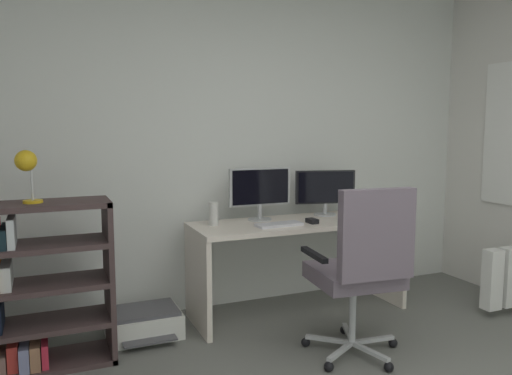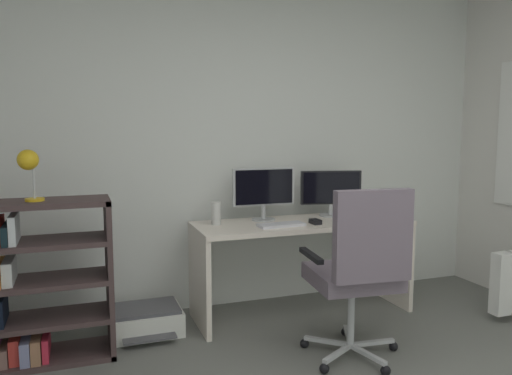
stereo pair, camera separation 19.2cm
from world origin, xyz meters
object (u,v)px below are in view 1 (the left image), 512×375
at_px(office_chair, 362,264).
at_px(desk_lamp, 27,165).
at_px(bookshelf, 20,293).
at_px(printer, 144,323).
at_px(desk, 299,244).
at_px(monitor_secondary, 325,189).
at_px(desktop_speaker, 214,214).
at_px(monitor_main, 260,189).
at_px(keyboard, 279,225).
at_px(computer_mouse, 312,221).

relative_size(office_chair, desk_lamp, 3.54).
bearing_deg(desk_lamp, office_chair, -20.70).
bearing_deg(office_chair, bookshelf, 160.04).
bearing_deg(printer, bookshelf, -165.01).
xyz_separation_m(desk, monitor_secondary, (0.31, 0.13, 0.39)).
relative_size(desk, desktop_speaker, 9.70).
height_order(monitor_secondary, bookshelf, monitor_secondary).
relative_size(monitor_secondary, desktop_speaker, 2.84).
bearing_deg(desktop_speaker, monitor_main, 6.99).
xyz_separation_m(monitor_secondary, keyboard, (-0.54, -0.26, -0.20)).
bearing_deg(monitor_main, desk, -26.80).
relative_size(monitor_main, keyboard, 1.44).
bearing_deg(desk, keyboard, -151.40).
bearing_deg(monitor_secondary, bookshelf, -171.97).
bearing_deg(bookshelf, keyboard, 1.95).
bearing_deg(computer_mouse, keyboard, 177.18).
distance_m(desk, computer_mouse, 0.24).
xyz_separation_m(desk, office_chair, (-0.03, -0.87, 0.06)).
distance_m(monitor_secondary, keyboard, 0.63).
bearing_deg(office_chair, computer_mouse, 84.10).
distance_m(desk, keyboard, 0.32).
xyz_separation_m(keyboard, printer, (-0.96, 0.14, -0.64)).
xyz_separation_m(computer_mouse, bookshelf, (-1.98, -0.06, -0.27)).
bearing_deg(keyboard, desktop_speaker, 150.45).
relative_size(monitor_main, desktop_speaker, 2.89).
xyz_separation_m(keyboard, desk_lamp, (-1.64, -0.06, 0.48)).
height_order(monitor_main, desktop_speaker, monitor_main).
xyz_separation_m(monitor_secondary, desk_lamp, (-2.17, -0.32, 0.28)).
xyz_separation_m(office_chair, bookshelf, (-1.91, 0.69, -0.14)).
bearing_deg(desktop_speaker, computer_mouse, -17.03).
distance_m(monitor_main, monitor_secondary, 0.58).
bearing_deg(printer, monitor_main, 7.20).
bearing_deg(printer, desk_lamp, -163.46).
distance_m(computer_mouse, bookshelf, 2.00).
relative_size(computer_mouse, desktop_speaker, 0.59).
distance_m(monitor_secondary, desk_lamp, 2.22).
bearing_deg(printer, computer_mouse, -6.69).
height_order(desk, monitor_main, monitor_main).
relative_size(monitor_secondary, keyboard, 1.42).
bearing_deg(desk_lamp, desk, 5.59).
xyz_separation_m(computer_mouse, office_chair, (-0.08, -0.75, -0.13)).
xyz_separation_m(desk, desktop_speaker, (-0.65, 0.09, 0.26)).
relative_size(monitor_secondary, desk_lamp, 1.57).
distance_m(office_chair, printer, 1.55).
relative_size(desktop_speaker, bookshelf, 0.17).
bearing_deg(desk_lamp, desktop_speaker, 12.55).
xyz_separation_m(desk, keyboard, (-0.23, -0.12, 0.19)).
bearing_deg(desktop_speaker, monitor_secondary, 2.83).
distance_m(monitor_main, desktop_speaker, 0.42).
xyz_separation_m(desktop_speaker, desk_lamp, (-1.21, -0.27, 0.41)).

